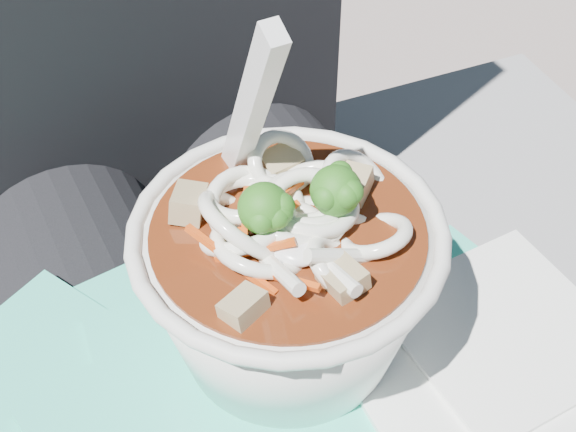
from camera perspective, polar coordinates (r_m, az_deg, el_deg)
name	(u,v)px	position (r m, az deg, el deg)	size (l,w,h in m)	color
lap	(283,418)	(0.57, -0.33, -14.15)	(0.33, 0.48, 0.16)	black
person_body	(226,296)	(0.59, -4.44, -5.70)	(0.34, 0.94, 0.98)	black
plastic_bag	(256,400)	(0.47, -2.26, -12.95)	(0.41, 0.30, 0.02)	#31CEAE
napkins	(494,370)	(0.48, 14.44, -10.59)	(0.17, 0.16, 0.01)	white
udon_bowl	(288,272)	(0.44, 0.01, -4.01)	(0.19, 0.19, 0.21)	white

